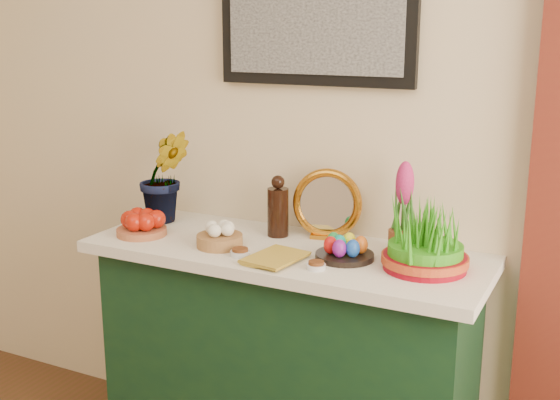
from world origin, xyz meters
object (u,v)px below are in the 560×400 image
(mirror, at_px, (327,205))
(wheatgrass_sabzeh, at_px, (426,240))
(sideboard, at_px, (286,369))
(book, at_px, (257,253))
(hyacinth_green, at_px, (164,161))

(mirror, height_order, wheatgrass_sabzeh, mirror)
(sideboard, height_order, book, book)
(sideboard, height_order, wheatgrass_sabzeh, wheatgrass_sabzeh)
(book, bearing_deg, wheatgrass_sabzeh, 22.42)
(hyacinth_green, relative_size, wheatgrass_sabzeh, 1.75)
(wheatgrass_sabzeh, bearing_deg, sideboard, 179.18)
(hyacinth_green, bearing_deg, sideboard, -51.38)
(mirror, xyz_separation_m, book, (-0.12, -0.31, -0.11))
(sideboard, distance_m, wheatgrass_sabzeh, 0.75)
(book, bearing_deg, sideboard, 81.54)
(sideboard, bearing_deg, book, -106.92)
(wheatgrass_sabzeh, bearing_deg, hyacinth_green, 174.90)
(sideboard, relative_size, wheatgrass_sabzeh, 4.75)
(sideboard, relative_size, hyacinth_green, 2.71)
(hyacinth_green, height_order, wheatgrass_sabzeh, hyacinth_green)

